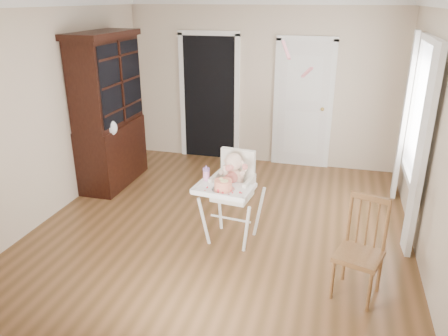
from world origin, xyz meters
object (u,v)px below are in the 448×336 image
(sippy_cup, at_px, (206,174))
(dining_chair, at_px, (360,252))
(cake, at_px, (223,185))
(china_cabinet, at_px, (109,111))
(high_chair, at_px, (232,187))

(sippy_cup, relative_size, dining_chair, 0.19)
(cake, xyz_separation_m, china_cabinet, (-2.14, 1.50, 0.31))
(cake, relative_size, sippy_cup, 1.32)
(high_chair, height_order, sippy_cup, high_chair)
(cake, relative_size, dining_chair, 0.25)
(high_chair, relative_size, sippy_cup, 5.88)
(china_cabinet, distance_m, dining_chair, 4.10)
(high_chair, height_order, china_cabinet, china_cabinet)
(china_cabinet, bearing_deg, high_chair, -29.28)
(china_cabinet, height_order, dining_chair, china_cabinet)
(high_chair, distance_m, china_cabinet, 2.53)
(high_chair, distance_m, cake, 0.32)
(dining_chair, bearing_deg, sippy_cup, 178.47)
(high_chair, xyz_separation_m, china_cabinet, (-2.17, 1.22, 0.45))
(china_cabinet, bearing_deg, dining_chair, -27.78)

